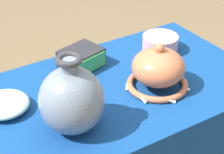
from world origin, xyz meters
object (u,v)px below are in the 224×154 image
at_px(pot_squat_rose, 160,44).
at_px(vase_dome_bell, 158,71).
at_px(mosaic_tile_box, 82,58).
at_px(bowl_shallow_celadon, 4,104).
at_px(vase_tall_bulbous, 71,100).

bearing_deg(pot_squat_rose, vase_dome_bell, -129.74).
bearing_deg(mosaic_tile_box, bowl_shallow_celadon, -176.22).
xyz_separation_m(vase_dome_bell, pot_squat_rose, (0.17, 0.20, -0.03)).
bearing_deg(bowl_shallow_celadon, vase_dome_bell, -17.33).
relative_size(bowl_shallow_celadon, pot_squat_rose, 1.16).
bearing_deg(pot_squat_rose, vase_tall_bulbous, -154.51).
bearing_deg(mosaic_tile_box, vase_dome_bell, -73.85).
relative_size(vase_dome_bell, pot_squat_rose, 1.61).
relative_size(vase_tall_bulbous, vase_dome_bell, 1.10).
xyz_separation_m(mosaic_tile_box, bowl_shallow_celadon, (-0.34, -0.11, -0.01)).
height_order(bowl_shallow_celadon, pot_squat_rose, pot_squat_rose).
distance_m(vase_dome_bell, bowl_shallow_celadon, 0.51).
height_order(vase_dome_bell, mosaic_tile_box, vase_dome_bell).
height_order(vase_dome_bell, pot_squat_rose, vase_dome_bell).
xyz_separation_m(vase_tall_bulbous, vase_dome_bell, (0.35, 0.05, -0.04)).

